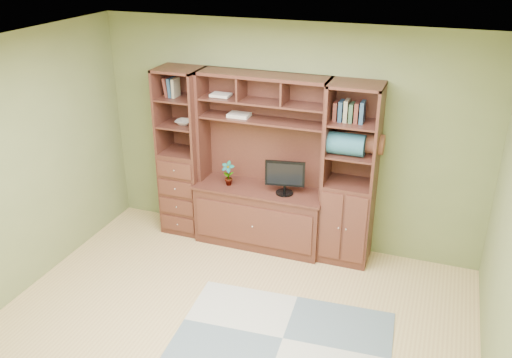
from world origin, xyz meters
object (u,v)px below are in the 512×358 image
at_px(left_tower, 183,153).
at_px(right_tower, 350,176).
at_px(center_hutch, 260,165).
at_px(monitor, 285,172).

distance_m(left_tower, right_tower, 2.02).
distance_m(center_hutch, right_tower, 1.03).
distance_m(right_tower, monitor, 0.72).
height_order(right_tower, monitor, right_tower).
bearing_deg(left_tower, monitor, -3.28).
xyz_separation_m(left_tower, right_tower, (2.02, 0.00, 0.00)).
bearing_deg(right_tower, monitor, -174.01).
bearing_deg(monitor, left_tower, 166.56).
height_order(center_hutch, right_tower, same).
bearing_deg(right_tower, center_hutch, -177.77).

